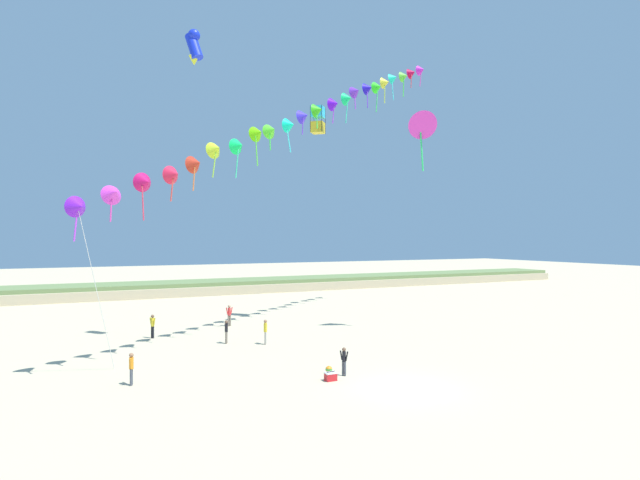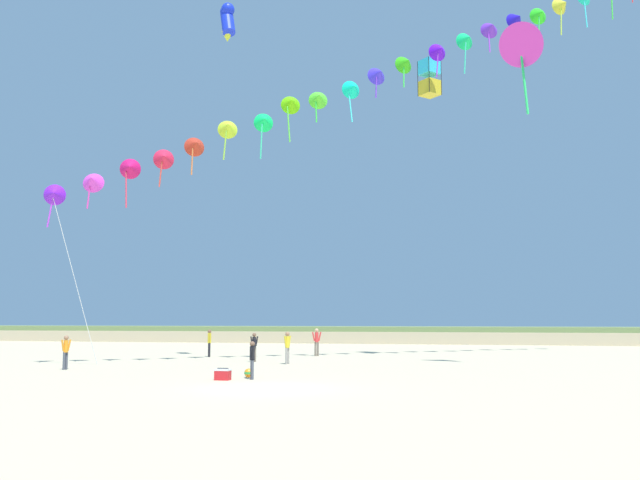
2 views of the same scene
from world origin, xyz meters
The scene contains 14 objects.
ground_plane centered at (0.00, 0.00, 0.00)m, with size 240.00×240.00×0.00m, color beige.
dune_ridge centered at (0.00, 46.30, 0.80)m, with size 120.00×8.07×1.61m.
person_near_left centered at (-9.40, 17.85, 0.98)m, with size 0.38×0.55×1.70m.
person_near_right centered at (-11.78, 6.21, 0.92)m, with size 0.24×0.55×1.59m.
person_mid_center centered at (-3.10, 20.38, 1.01)m, with size 0.61×0.24×1.75m.
person_far_left centered at (-2.77, 12.35, 0.97)m, with size 0.27×0.58×1.68m.
person_far_right centered at (-5.08, 13.78, 0.92)m, with size 0.36×0.51×1.59m.
person_far_center centered at (-1.62, 3.25, 0.85)m, with size 0.32×0.48×1.48m.
kite_banner_string centered at (2.65, 16.47, 17.18)m, with size 34.90×17.85×26.19m.
large_kite_low_lead centered at (4.44, 19.36, 17.43)m, with size 1.50×1.50×2.28m.
large_kite_mid_trail centered at (-7.15, 14.28, 20.14)m, with size 1.43×1.52×2.42m.
large_kite_high_solo centered at (9.56, 11.53, 15.95)m, with size 2.68×2.37×4.76m.
beach_cooler centered at (-2.64, 2.77, 0.21)m, with size 0.58×0.41×0.46m.
beach_ball centered at (-2.06, 4.14, 0.18)m, with size 0.36×0.36×0.36m.
Camera 1 is at (-13.88, -19.64, 7.13)m, focal length 28.00 mm.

